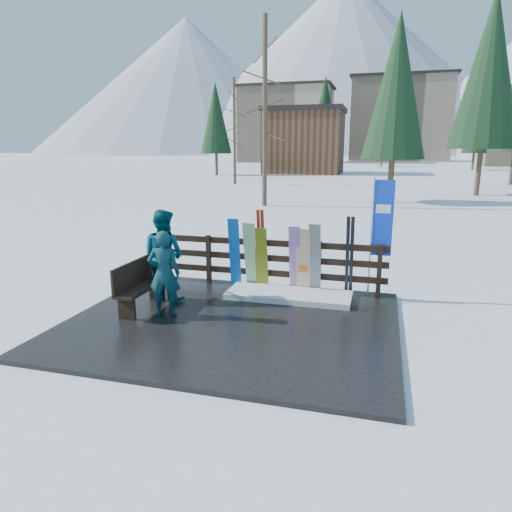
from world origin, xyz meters
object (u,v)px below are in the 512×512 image
(snowboard_1, at_px, (251,256))
(person_back, at_px, (163,255))
(bench, at_px, (139,284))
(person_front, at_px, (164,274))
(snowboard_5, at_px, (303,261))
(rental_flag, at_px, (380,223))
(snowboard_2, at_px, (261,259))
(snowboard_0, at_px, (235,253))
(snowboard_4, at_px, (315,259))
(snowboard_3, at_px, (295,259))

(snowboard_1, bearing_deg, person_back, -143.48)
(bench, relative_size, person_front, 0.90)
(snowboard_5, relative_size, person_back, 0.78)
(rental_flag, distance_m, person_front, 4.58)
(bench, xyz_separation_m, snowboard_2, (2.03, 1.85, 0.21))
(bench, xyz_separation_m, rental_flag, (4.53, 2.12, 1.09))
(bench, distance_m, snowboard_5, 3.50)
(snowboard_2, bearing_deg, rental_flag, 6.15)
(snowboard_0, xyz_separation_m, snowboard_4, (1.82, 0.00, -0.02))
(snowboard_1, bearing_deg, snowboard_5, -0.00)
(snowboard_4, distance_m, person_front, 3.28)
(snowboard_2, height_order, snowboard_5, snowboard_5)
(snowboard_2, relative_size, snowboard_3, 0.95)
(snowboard_3, bearing_deg, person_back, -155.77)
(snowboard_4, xyz_separation_m, person_back, (-3.00, -1.16, 0.17))
(snowboard_0, xyz_separation_m, person_front, (-0.72, -2.07, 0.02))
(snowboard_1, distance_m, snowboard_4, 1.44)
(bench, height_order, snowboard_1, snowboard_1)
(snowboard_4, bearing_deg, bench, -150.08)
(snowboard_3, relative_size, person_front, 0.93)
(rental_flag, relative_size, person_back, 1.35)
(bench, xyz_separation_m, snowboard_1, (1.77, 1.85, 0.26))
(snowboard_5, bearing_deg, person_front, -137.84)
(snowboard_3, bearing_deg, bench, -146.37)
(bench, relative_size, person_back, 0.78)
(snowboard_0, relative_size, snowboard_3, 1.06)
(snowboard_2, xyz_separation_m, snowboard_5, (0.94, -0.00, 0.01))
(snowboard_2, xyz_separation_m, snowboard_4, (1.19, 0.00, 0.07))
(snowboard_1, relative_size, snowboard_5, 1.07)
(bench, relative_size, snowboard_3, 0.97)
(snowboard_1, relative_size, person_front, 0.96)
(snowboard_0, distance_m, snowboard_3, 1.39)
(snowboard_0, xyz_separation_m, snowboard_3, (1.39, 0.00, -0.05))
(snowboard_1, bearing_deg, snowboard_3, 0.00)
(snowboard_0, xyz_separation_m, rental_flag, (3.13, 0.27, 0.79))
(snowboard_0, bearing_deg, person_back, -135.69)
(snowboard_0, height_order, person_front, person_front)
(snowboard_0, height_order, snowboard_3, snowboard_0)
(snowboard_2, distance_m, snowboard_4, 1.19)
(snowboard_5, bearing_deg, bench, -148.04)
(snowboard_2, xyz_separation_m, person_front, (-1.35, -2.07, 0.11))
(rental_flag, bearing_deg, snowboard_5, -170.21)
(snowboard_2, bearing_deg, snowboard_3, 0.00)
(snowboard_1, height_order, snowboard_2, snowboard_1)
(snowboard_4, bearing_deg, snowboard_3, 180.00)
(snowboard_1, distance_m, snowboard_5, 1.19)
(snowboard_0, relative_size, snowboard_2, 1.12)
(snowboard_0, xyz_separation_m, person_back, (-1.19, -1.16, 0.15))
(snowboard_5, distance_m, person_back, 3.00)
(snowboard_2, xyz_separation_m, rental_flag, (2.51, 0.27, 0.88))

